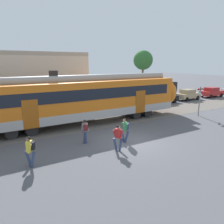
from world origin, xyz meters
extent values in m
plane|color=#515156|center=(0.00, 0.00, 0.00)|extent=(160.00, 160.00, 0.00)
cube|color=#B2ADA8|center=(-0.60, 6.00, 1.05)|extent=(18.00, 3.06, 0.70)
cube|color=orange|center=(-0.60, 6.00, 2.60)|extent=(18.00, 3.00, 2.40)
cube|color=black|center=(-0.60, 4.48, 2.80)|extent=(16.56, 0.03, 0.90)
cube|color=#AC5413|center=(4.35, 4.48, 1.75)|extent=(1.10, 0.04, 2.10)
cube|color=#AC5413|center=(-5.55, 4.48, 1.75)|extent=(1.10, 0.04, 2.10)
cylinder|color=gray|center=(-0.60, 6.00, 3.98)|extent=(17.64, 0.70, 0.70)
cube|color=black|center=(-3.30, 6.00, 4.53)|extent=(0.70, 0.12, 0.40)
cylinder|color=black|center=(5.68, 6.00, 0.45)|extent=(0.90, 2.40, 0.90)
cylinder|color=black|center=(4.28, 6.00, 0.45)|extent=(0.90, 2.40, 0.90)
cylinder|color=black|center=(-5.48, 6.00, 0.45)|extent=(0.90, 2.40, 0.90)
cylinder|color=black|center=(-6.88, 6.00, 0.45)|extent=(0.90, 2.40, 0.90)
ellipsoid|color=orange|center=(8.95, 6.00, 2.25)|extent=(1.80, 2.85, 2.95)
cube|color=black|center=(9.30, 6.00, 2.85)|extent=(0.40, 2.40, 1.00)
cylinder|color=navy|center=(-6.65, -0.04, 0.43)|extent=(0.38, 0.30, 0.87)
cylinder|color=navy|center=(-6.49, -0.33, 0.43)|extent=(0.38, 0.30, 0.87)
cube|color=gold|center=(-6.57, -0.19, 1.14)|extent=(0.38, 0.43, 0.56)
cylinder|color=gold|center=(-6.61, -0.42, 1.09)|extent=(0.26, 0.20, 0.52)
cylinder|color=gold|center=(-6.54, 0.04, 1.09)|extent=(0.26, 0.20, 0.52)
sphere|color=brown|center=(-6.59, -0.18, 1.53)|extent=(0.22, 0.22, 0.22)
sphere|color=black|center=(-6.57, -0.19, 1.56)|extent=(0.20, 0.20, 0.20)
cube|color=black|center=(-6.41, -0.27, 1.16)|extent=(0.28, 0.32, 0.40)
cylinder|color=navy|center=(-2.61, 1.59, 0.43)|extent=(0.19, 0.37, 0.87)
cylinder|color=navy|center=(-2.82, 1.33, 0.43)|extent=(0.19, 0.37, 0.87)
cube|color=gray|center=(-2.72, 1.46, 1.14)|extent=(0.38, 0.28, 0.56)
cylinder|color=gray|center=(-2.94, 1.40, 1.09)|extent=(0.11, 0.25, 0.52)
cylinder|color=gray|center=(-2.49, 1.52, 1.09)|extent=(0.11, 0.25, 0.52)
sphere|color=brown|center=(-2.71, 1.48, 1.53)|extent=(0.22, 0.22, 0.22)
sphere|color=black|center=(-2.72, 1.46, 1.56)|extent=(0.20, 0.20, 0.20)
cube|color=maroon|center=(-2.73, 1.28, 1.16)|extent=(0.30, 0.19, 0.40)
cylinder|color=navy|center=(-1.36, -0.83, 0.43)|extent=(0.38, 0.22, 0.87)
cylinder|color=navy|center=(-1.67, -0.71, 0.43)|extent=(0.38, 0.22, 0.87)
cube|color=red|center=(-1.52, -0.77, 1.14)|extent=(0.31, 0.40, 0.56)
cylinder|color=red|center=(-1.64, -0.57, 1.09)|extent=(0.26, 0.14, 0.52)
cylinder|color=red|center=(-1.39, -0.97, 1.09)|extent=(0.26, 0.14, 0.52)
sphere|color=tan|center=(-1.50, -0.76, 1.53)|extent=(0.22, 0.22, 0.22)
sphere|color=black|center=(-1.52, -0.77, 1.56)|extent=(0.20, 0.20, 0.20)
cylinder|color=navy|center=(-0.37, 0.40, 0.43)|extent=(0.37, 0.33, 0.87)
cylinder|color=navy|center=(-0.26, 0.09, 0.43)|extent=(0.37, 0.33, 0.87)
cube|color=#2D7F47|center=(-0.32, 0.25, 1.14)|extent=(0.41, 0.43, 0.56)
cylinder|color=#2D7F47|center=(-0.38, 0.02, 1.09)|extent=(0.25, 0.22, 0.52)
cylinder|color=#2D7F47|center=(-0.25, 0.47, 1.09)|extent=(0.25, 0.22, 0.52)
sphere|color=#9E7051|center=(-0.33, 0.26, 1.53)|extent=(0.22, 0.22, 0.22)
sphere|color=black|center=(-0.32, 0.25, 1.56)|extent=(0.20, 0.20, 0.20)
cube|color=navy|center=(-0.17, 0.14, 1.16)|extent=(0.30, 0.32, 0.40)
cube|color=black|center=(12.68, 9.90, 0.64)|extent=(4.01, 1.66, 0.68)
cube|color=black|center=(12.53, 9.89, 1.26)|extent=(1.91, 1.45, 0.56)
cube|color=black|center=(13.48, 9.90, 1.22)|extent=(0.13, 1.37, 0.48)
cylinder|color=black|center=(13.91, 10.68, 0.30)|extent=(0.60, 0.20, 0.60)
cylinder|color=black|center=(13.92, 9.12, 0.30)|extent=(0.60, 0.20, 0.60)
cylinder|color=black|center=(11.43, 10.67, 0.30)|extent=(0.60, 0.20, 0.60)
cylinder|color=black|center=(11.44, 9.11, 0.30)|extent=(0.60, 0.20, 0.60)
cube|color=tan|center=(17.52, 9.95, 0.64)|extent=(4.08, 1.84, 0.68)
cube|color=#9D8662|center=(17.37, 9.94, 1.26)|extent=(1.97, 1.53, 0.56)
cube|color=black|center=(18.32, 9.99, 1.22)|extent=(0.19, 1.37, 0.48)
cylinder|color=black|center=(18.72, 10.79, 0.30)|extent=(0.61, 0.23, 0.60)
cylinder|color=black|center=(18.80, 9.23, 0.30)|extent=(0.61, 0.23, 0.60)
cylinder|color=black|center=(16.25, 10.66, 0.30)|extent=(0.61, 0.23, 0.60)
cylinder|color=black|center=(16.33, 9.11, 0.30)|extent=(0.61, 0.23, 0.60)
cube|color=#B22323|center=(22.90, 9.78, 0.64)|extent=(4.06, 1.79, 0.68)
cube|color=maroon|center=(22.75, 9.78, 1.26)|extent=(1.95, 1.51, 0.56)
cube|color=black|center=(23.70, 9.75, 1.22)|extent=(0.17, 1.37, 0.48)
cylinder|color=black|center=(24.17, 10.51, 0.30)|extent=(0.61, 0.22, 0.60)
cylinder|color=black|center=(24.11, 8.95, 0.30)|extent=(0.61, 0.22, 0.60)
cylinder|color=black|center=(21.69, 10.60, 0.30)|extent=(0.61, 0.22, 0.60)
cylinder|color=black|center=(21.63, 9.05, 0.30)|extent=(0.61, 0.22, 0.60)
cylinder|color=black|center=(27.32, 10.53, 0.30)|extent=(0.60, 0.20, 0.60)
cylinder|color=gray|center=(10.51, 2.67, 1.50)|extent=(0.11, 0.11, 3.00)
cube|color=black|center=(10.51, 2.67, 2.75)|extent=(0.80, 0.10, 0.10)
sphere|color=red|center=(10.13, 2.61, 2.75)|extent=(0.20, 0.20, 0.20)
sphere|color=red|center=(10.89, 2.61, 2.75)|extent=(0.20, 0.20, 0.20)
cube|color=white|center=(10.51, 2.64, 2.25)|extent=(0.72, 0.03, 0.48)
cube|color=beige|center=(-6.18, 13.00, 3.00)|extent=(16.14, 5.00, 6.00)
cube|color=#9F9686|center=(-6.18, 13.00, 6.20)|extent=(16.14, 5.00, 0.40)
cylinder|color=brown|center=(16.06, 18.74, 2.30)|extent=(0.32, 0.32, 4.60)
sphere|color=#2D662D|center=(16.06, 18.74, 5.76)|extent=(3.32, 3.32, 3.32)
camera|label=1|loc=(-8.37, -11.44, 5.35)|focal=35.00mm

